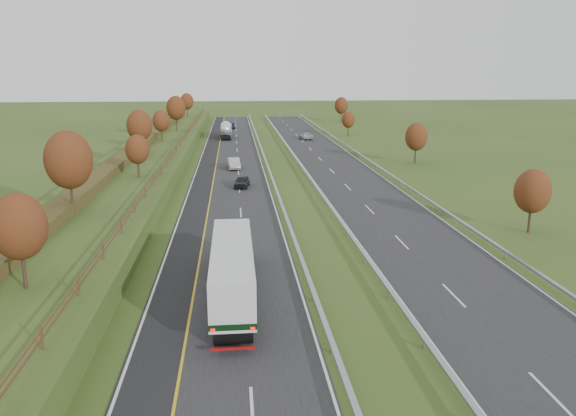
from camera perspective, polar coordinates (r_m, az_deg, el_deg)
name	(u,v)px	position (r m, az deg, el deg)	size (l,w,h in m)	color
ground	(286,177)	(79.83, -0.17, 3.17)	(400.00, 400.00, 0.00)	#334B1B
near_carriageway	(230,172)	(84.41, -5.91, 3.70)	(10.50, 200.00, 0.04)	black
far_carriageway	(339,170)	(85.87, 5.19, 3.89)	(10.50, 200.00, 0.04)	black
hard_shoulder	(205,172)	(84.53, -8.46, 3.64)	(3.00, 200.00, 0.04)	black
lane_markings	(273,171)	(84.48, -1.56, 3.79)	(26.75, 200.00, 0.01)	silver
embankment_left	(141,167)	(85.35, -14.71, 4.10)	(12.00, 200.00, 2.00)	#334B1B
hedge_left	(126,156)	(85.46, -16.10, 5.07)	(2.20, 180.00, 1.10)	#3D3C19
fence_left	(171,155)	(84.08, -11.79, 5.31)	(0.12, 189.06, 1.20)	#422B19
median_barrier_near	(268,167)	(84.45, -2.05, 4.18)	(0.32, 200.00, 0.71)	gray
median_barrier_far	(302,167)	(84.91, 1.40, 4.23)	(0.32, 200.00, 0.71)	gray
outer_barrier_far	(376,165)	(87.02, 8.96, 4.31)	(0.32, 200.00, 0.71)	gray
trees_left	(137,132)	(81.28, -15.06, 7.43)	(6.64, 164.30, 7.66)	#2D2116
trees_far	(378,123)	(116.49, 9.08, 8.49)	(8.45, 118.60, 7.12)	#2D2116
box_lorry	(232,266)	(37.07, -5.67, -5.92)	(2.58, 16.28, 4.06)	black
road_tanker	(226,129)	(127.01, -6.33, 7.94)	(2.40, 11.22, 3.46)	silver
car_dark_near	(242,181)	(72.92, -4.70, 2.71)	(1.72, 4.27, 1.45)	black
car_silver_mid	(234,163)	(86.75, -5.52, 4.54)	(1.73, 4.96, 1.64)	#A7A7AB
car_small_far	(231,126)	(146.71, -5.81, 8.31)	(2.06, 5.06, 1.47)	#151B41
car_oncoming	(306,136)	(123.58, 1.81, 7.32)	(2.28, 4.95, 1.38)	silver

